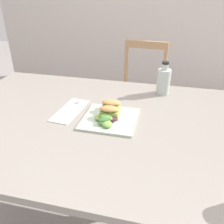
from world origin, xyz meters
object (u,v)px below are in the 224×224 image
Objects in this scene: sandwich_half_back at (111,105)px; bottle_cold_brew at (163,82)px; fork_on_napkin at (71,108)px; plate_lunch at (110,119)px; sandwich_half_front at (109,112)px; dining_table at (88,137)px; chair_wooden_far at (141,94)px.

sandwich_half_back is 0.37m from bottle_cold_brew.
fork_on_napkin is 0.53m from bottle_cold_brew.
plate_lunch is 1.32× the size of bottle_cold_brew.
bottle_cold_brew is (0.23, 0.29, 0.03)m from sandwich_half_back.
plate_lunch is 2.67× the size of sandwich_half_back.
fork_on_napkin is 1.00× the size of bottle_cold_brew.
sandwich_half_front is 0.42m from bottle_cold_brew.
sandwich_half_front and sandwich_half_back have the same top height.
sandwich_half_front reaches higher than fork_on_napkin.
sandwich_half_back is at bearing 99.84° from plate_lunch.
plate_lunch is 1.32× the size of fork_on_napkin.
sandwich_half_back reaches higher than dining_table.
sandwich_half_front is 0.49× the size of fork_on_napkin.
chair_wooden_far is 9.46× the size of sandwich_half_front.
sandwich_half_front is 0.06m from sandwich_half_back.
fork_on_napkin is at bearing -176.28° from sandwich_half_back.
dining_table is at bearing -98.14° from chair_wooden_far.
sandwich_half_front is 0.22m from fork_on_napkin.
plate_lunch is at bearing -80.16° from sandwich_half_back.
sandwich_half_back is 0.50× the size of bottle_cold_brew.
dining_table is 0.52m from bottle_cold_brew.
dining_table is 0.16m from plate_lunch.
sandwich_half_front is (-0.03, -0.97, 0.33)m from chair_wooden_far.
fork_on_napkin is at bearing -104.80° from chair_wooden_far.
bottle_cold_brew reaches higher than chair_wooden_far.
bottle_cold_brew is at bearing 48.15° from dining_table.
sandwich_half_front is at bearing 7.19° from dining_table.
bottle_cold_brew reaches higher than fork_on_napkin.
chair_wooden_far is 4.70× the size of bottle_cold_brew.
chair_wooden_far is 1.02m from plate_lunch.
dining_table is 15.45× the size of sandwich_half_back.
sandwich_half_back is at bearing -92.67° from chair_wooden_far.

